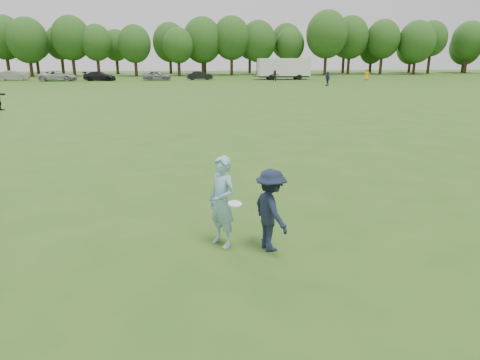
{
  "coord_description": "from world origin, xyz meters",
  "views": [
    {
      "loc": [
        -0.17,
        -8.36,
        3.68
      ],
      "look_at": [
        0.88,
        0.39,
        1.1
      ],
      "focal_mm": 32.0,
      "sensor_mm": 36.0,
      "label": 1
    }
  ],
  "objects_px": {
    "player_far_d": "(275,76)",
    "cargo_trailer": "(284,68)",
    "car_b": "(13,76)",
    "field_cone": "(347,87)",
    "player_far_b": "(327,79)",
    "car_e": "(157,76)",
    "car_f": "(200,76)",
    "defender": "(271,210)",
    "car_c": "(58,76)",
    "car_d": "(100,76)",
    "thrower": "(222,202)",
    "player_far_c": "(367,74)"
  },
  "relations": [
    {
      "from": "field_cone",
      "to": "car_e",
      "type": "bearing_deg",
      "value": 141.28
    },
    {
      "from": "player_far_b",
      "to": "cargo_trailer",
      "type": "height_order",
      "value": "cargo_trailer"
    },
    {
      "from": "player_far_c",
      "to": "car_f",
      "type": "xyz_separation_m",
      "value": [
        -25.05,
        4.23,
        -0.23
      ]
    },
    {
      "from": "defender",
      "to": "car_b",
      "type": "bearing_deg",
      "value": 6.51
    },
    {
      "from": "car_f",
      "to": "cargo_trailer",
      "type": "distance_m",
      "value": 13.06
    },
    {
      "from": "player_far_b",
      "to": "field_cone",
      "type": "height_order",
      "value": "player_far_b"
    },
    {
      "from": "thrower",
      "to": "player_far_b",
      "type": "distance_m",
      "value": 47.45
    },
    {
      "from": "car_b",
      "to": "cargo_trailer",
      "type": "height_order",
      "value": "cargo_trailer"
    },
    {
      "from": "car_d",
      "to": "car_c",
      "type": "bearing_deg",
      "value": 93.39
    },
    {
      "from": "car_e",
      "to": "player_far_d",
      "type": "bearing_deg",
      "value": -101.13
    },
    {
      "from": "car_d",
      "to": "cargo_trailer",
      "type": "bearing_deg",
      "value": -85.8
    },
    {
      "from": "car_b",
      "to": "player_far_b",
      "type": "bearing_deg",
      "value": -118.97
    },
    {
      "from": "car_d",
      "to": "car_e",
      "type": "relative_size",
      "value": 1.12
    },
    {
      "from": "car_d",
      "to": "car_f",
      "type": "xyz_separation_m",
      "value": [
        14.8,
        0.75,
        -0.02
      ]
    },
    {
      "from": "car_e",
      "to": "car_f",
      "type": "bearing_deg",
      "value": -81.29
    },
    {
      "from": "car_e",
      "to": "field_cone",
      "type": "relative_size",
      "value": 13.82
    },
    {
      "from": "thrower",
      "to": "car_b",
      "type": "relative_size",
      "value": 0.42
    },
    {
      "from": "player_far_d",
      "to": "car_f",
      "type": "distance_m",
      "value": 11.87
    },
    {
      "from": "defender",
      "to": "car_c",
      "type": "xyz_separation_m",
      "value": [
        -20.37,
        59.58,
        -0.07
      ]
    },
    {
      "from": "car_c",
      "to": "car_e",
      "type": "distance_m",
      "value": 14.34
    },
    {
      "from": "player_far_b",
      "to": "cargo_trailer",
      "type": "bearing_deg",
      "value": 173.99
    },
    {
      "from": "cargo_trailer",
      "to": "player_far_c",
      "type": "bearing_deg",
      "value": -16.16
    },
    {
      "from": "car_c",
      "to": "field_cone",
      "type": "xyz_separation_m",
      "value": [
        37.25,
        -18.35,
        -0.6
      ]
    },
    {
      "from": "player_far_d",
      "to": "thrower",
      "type": "bearing_deg",
      "value": -114.33
    },
    {
      "from": "thrower",
      "to": "car_f",
      "type": "bearing_deg",
      "value": 142.18
    },
    {
      "from": "player_far_b",
      "to": "car_b",
      "type": "relative_size",
      "value": 0.4
    },
    {
      "from": "car_b",
      "to": "car_c",
      "type": "relative_size",
      "value": 0.8
    },
    {
      "from": "defender",
      "to": "car_d",
      "type": "relative_size",
      "value": 0.35
    },
    {
      "from": "car_f",
      "to": "car_b",
      "type": "bearing_deg",
      "value": 80.08
    },
    {
      "from": "thrower",
      "to": "player_far_c",
      "type": "xyz_separation_m",
      "value": [
        26.35,
        55.71,
        -0.03
      ]
    },
    {
      "from": "thrower",
      "to": "defender",
      "type": "xyz_separation_m",
      "value": [
        0.92,
        -0.31,
        -0.1
      ]
    },
    {
      "from": "player_far_b",
      "to": "player_far_c",
      "type": "xyz_separation_m",
      "value": [
        9.78,
        11.25,
        0.02
      ]
    },
    {
      "from": "thrower",
      "to": "car_c",
      "type": "bearing_deg",
      "value": 161.58
    },
    {
      "from": "player_far_b",
      "to": "car_f",
      "type": "distance_m",
      "value": 21.74
    },
    {
      "from": "car_e",
      "to": "car_b",
      "type": "bearing_deg",
      "value": 86.61
    },
    {
      "from": "cargo_trailer",
      "to": "car_e",
      "type": "bearing_deg",
      "value": 179.74
    },
    {
      "from": "player_far_d",
      "to": "cargo_trailer",
      "type": "distance_m",
      "value": 4.87
    },
    {
      "from": "player_far_d",
      "to": "cargo_trailer",
      "type": "bearing_deg",
      "value": 50.43
    },
    {
      "from": "car_b",
      "to": "car_d",
      "type": "bearing_deg",
      "value": -107.97
    },
    {
      "from": "defender",
      "to": "field_cone",
      "type": "height_order",
      "value": "defender"
    },
    {
      "from": "defender",
      "to": "field_cone",
      "type": "relative_size",
      "value": 5.42
    },
    {
      "from": "player_far_d",
      "to": "car_f",
      "type": "height_order",
      "value": "player_far_d"
    },
    {
      "from": "player_far_d",
      "to": "field_cone",
      "type": "height_order",
      "value": "player_far_d"
    },
    {
      "from": "player_far_d",
      "to": "cargo_trailer",
      "type": "height_order",
      "value": "cargo_trailer"
    },
    {
      "from": "player_far_b",
      "to": "field_cone",
      "type": "bearing_deg",
      "value": 4.42
    },
    {
      "from": "player_far_c",
      "to": "player_far_d",
      "type": "distance_m",
      "value": 14.29
    },
    {
      "from": "car_e",
      "to": "field_cone",
      "type": "bearing_deg",
      "value": -125.78
    },
    {
      "from": "player_far_d",
      "to": "car_b",
      "type": "bearing_deg",
      "value": 158.25
    },
    {
      "from": "car_b",
      "to": "car_d",
      "type": "height_order",
      "value": "car_b"
    },
    {
      "from": "car_e",
      "to": "thrower",
      "type": "bearing_deg",
      "value": -172.13
    }
  ]
}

